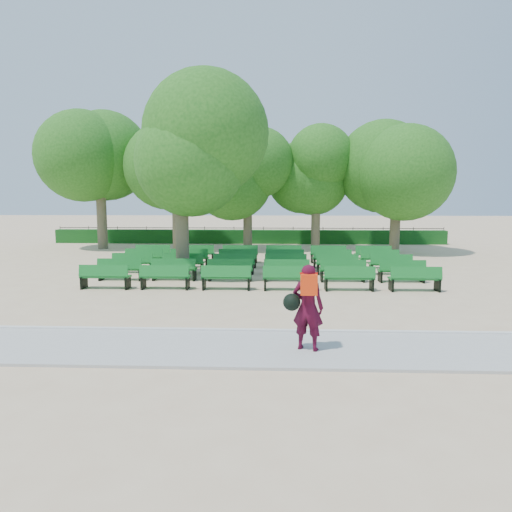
{
  "coord_description": "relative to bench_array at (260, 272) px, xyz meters",
  "views": [
    {
      "loc": [
        1.75,
        -16.33,
        3.1
      ],
      "look_at": [
        1.12,
        -1.0,
        1.1
      ],
      "focal_mm": 32.0,
      "sensor_mm": 36.0,
      "label": 1
    }
  ],
  "objects": [
    {
      "name": "tree_line",
      "position": [
        -1.16,
        8.1,
        -0.09
      ],
      "size": [
        21.8,
        6.8,
        7.04
      ],
      "primitive_type": null,
      "color": "#29691C",
      "rests_on": "ground"
    },
    {
      "name": "tree_among",
      "position": [
        -2.94,
        -0.99,
        4.54
      ],
      "size": [
        4.77,
        4.77,
        6.8
      ],
      "color": "brown",
      "rests_on": "ground"
    },
    {
      "name": "paving",
      "position": [
        -1.16,
        -9.3,
        -0.06
      ],
      "size": [
        30.0,
        2.2,
        0.06
      ],
      "primitive_type": "cube",
      "color": "#ABAAA6",
      "rests_on": "ground"
    },
    {
      "name": "ground",
      "position": [
        -1.16,
        -1.9,
        -0.09
      ],
      "size": [
        120.0,
        120.0,
        0.0
      ],
      "primitive_type": "plane",
      "color": "tan"
    },
    {
      "name": "bench_array",
      "position": [
        0.0,
        0.0,
        0.0
      ],
      "size": [
        1.68,
        0.59,
        1.05
      ],
      "rotation": [
        0.0,
        0.0,
        -0.05
      ],
      "color": "#137024",
      "rests_on": "ground"
    },
    {
      "name": "hedge",
      "position": [
        -1.16,
        12.1,
        0.36
      ],
      "size": [
        26.0,
        0.7,
        0.9
      ],
      "primitive_type": "cube",
      "color": "#134D18",
      "rests_on": "ground"
    },
    {
      "name": "fence",
      "position": [
        -1.16,
        12.5,
        -0.09
      ],
      "size": [
        26.0,
        0.1,
        1.02
      ],
      "primitive_type": null,
      "color": "black",
      "rests_on": "ground"
    },
    {
      "name": "curb",
      "position": [
        -1.16,
        -8.15,
        -0.04
      ],
      "size": [
        30.0,
        0.12,
        0.1
      ],
      "primitive_type": "cube",
      "color": "silver",
      "rests_on": "ground"
    },
    {
      "name": "person",
      "position": [
        1.23,
        -9.39,
        0.87
      ],
      "size": [
        0.86,
        0.6,
        1.73
      ],
      "rotation": [
        0.0,
        0.0,
        2.8
      ],
      "color": "#40091C",
      "rests_on": "ground"
    }
  ]
}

